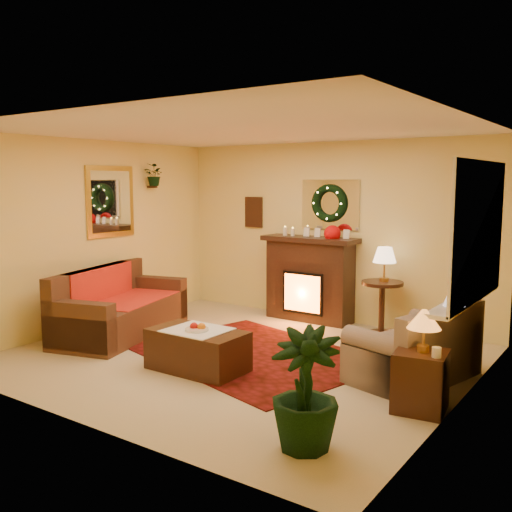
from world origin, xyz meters
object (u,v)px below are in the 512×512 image
Objects in this scene: sofa at (122,303)px; coffee_table at (198,351)px; fireplace at (310,283)px; loveseat at (414,339)px; end_table_square at (420,381)px; side_table_round at (382,310)px.

sofa is 1.88m from coffee_table.
fireplace is 2.66m from loveseat.
fireplace is at bearing 136.08° from end_table_square.
loveseat is 1.30× the size of coffee_table.
fireplace is at bearing 172.69° from side_table_round.
side_table_round reaches higher than coffee_table.
fireplace is 0.93× the size of loveseat.
loveseat reaches higher than coffee_table.
fireplace is 3.44m from end_table_square.
coffee_table is at bearing -32.66° from sofa.
loveseat is at bearing 28.36° from coffee_table.
side_table_round reaches higher than end_table_square.
sofa is 3.83m from loveseat.
end_table_square is at bearing -51.50° from loveseat.
fireplace is (1.66, 2.13, 0.12)m from sofa.
fireplace is 1.21× the size of coffee_table.
sofa is at bearing 162.84° from coffee_table.
fireplace is at bearing 157.88° from loveseat.
loveseat is (3.79, 0.53, -0.01)m from sofa.
side_table_round is at bearing 19.21° from sofa.
end_table_square is (0.34, -0.78, -0.15)m from loveseat.
end_table_square is (1.29, -2.23, -0.05)m from side_table_round.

